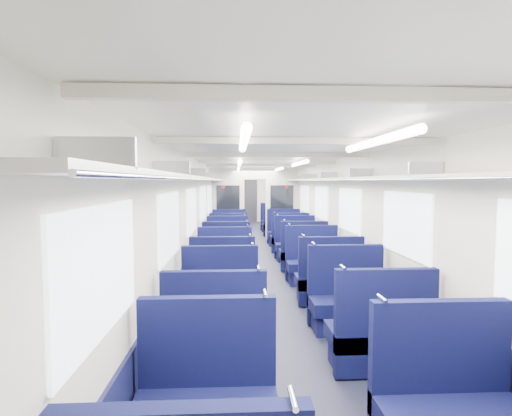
{
  "coord_description": "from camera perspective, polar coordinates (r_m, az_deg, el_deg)",
  "views": [
    {
      "loc": [
        -0.62,
        -9.74,
        1.93
      ],
      "look_at": [
        -0.03,
        1.87,
        1.14
      ],
      "focal_mm": 27.66,
      "sensor_mm": 36.0,
      "label": 1
    }
  ],
  "objects": [
    {
      "name": "end_door",
      "position": [
        18.72,
        -1.01,
        1.03
      ],
      "size": [
        0.75,
        0.06,
        2.0
      ],
      "primitive_type": "cube",
      "color": "black",
      "rests_on": "floor"
    },
    {
      "name": "ceiling_fittings",
      "position": [
        9.51,
        0.82,
        6.05
      ],
      "size": [
        2.7,
        16.06,
        0.11
      ],
      "color": "beige",
      "rests_on": "ceiling"
    },
    {
      "name": "seat_14",
      "position": [
        9.57,
        -4.16,
        -5.66
      ],
      "size": [
        1.0,
        0.55,
        1.12
      ],
      "color": "#0C0F3B",
      "rests_on": "floor"
    },
    {
      "name": "bulkhead",
      "position": [
        12.86,
        -0.15,
        0.77
      ],
      "size": [
        2.8,
        0.1,
        2.35
      ],
      "color": "beige",
      "rests_on": "floor"
    },
    {
      "name": "seat_4",
      "position": [
        4.13,
        -5.94,
        -18.68
      ],
      "size": [
        1.0,
        0.55,
        1.12
      ],
      "color": "#0C0F3B",
      "rests_on": "floor"
    },
    {
      "name": "seat_8",
      "position": [
        6.31,
        -4.82,
        -10.67
      ],
      "size": [
        1.0,
        0.55,
        1.12
      ],
      "color": "#0C0F3B",
      "rests_on": "floor"
    },
    {
      "name": "ceiling",
      "position": [
        9.77,
        0.72,
        6.35
      ],
      "size": [
        2.8,
        18.0,
        0.01
      ],
      "primitive_type": "cube",
      "color": "silver",
      "rests_on": "wall_left"
    },
    {
      "name": "luggage_rack_right",
      "position": [
        9.91,
        7.75,
        4.1
      ],
      "size": [
        0.36,
        17.4,
        0.18
      ],
      "color": "#B2B5BA",
      "rests_on": "wall_right"
    },
    {
      "name": "seat_13",
      "position": [
        8.64,
        6.83,
        -6.72
      ],
      "size": [
        1.0,
        0.55,
        1.12
      ],
      "color": "#0C0F3B",
      "rests_on": "floor"
    },
    {
      "name": "seat_5",
      "position": [
        4.38,
        17.46,
        -17.53
      ],
      "size": [
        1.0,
        0.55,
        1.12
      ],
      "color": "#0C0F3B",
      "rests_on": "floor"
    },
    {
      "name": "floor",
      "position": [
        9.95,
        0.71,
        -7.3
      ],
      "size": [
        2.8,
        18.0,
        0.01
      ],
      "primitive_type": "cube",
      "color": "black",
      "rests_on": "ground"
    },
    {
      "name": "wall_far",
      "position": [
        18.77,
        -1.02,
        1.58
      ],
      "size": [
        2.8,
        0.02,
        2.35
      ],
      "primitive_type": "cube",
      "color": "beige",
      "rests_on": "floor"
    },
    {
      "name": "seat_7",
      "position": [
        5.41,
        13.1,
        -13.25
      ],
      "size": [
        1.0,
        0.55,
        1.12
      ],
      "color": "#0C0F3B",
      "rests_on": "floor"
    },
    {
      "name": "dado_right",
      "position": [
        10.07,
        8.64,
        -5.18
      ],
      "size": [
        0.03,
        17.9,
        0.7
      ],
      "primitive_type": "cube",
      "color": "black",
      "rests_on": "floor"
    },
    {
      "name": "seat_23",
      "position": [
        15.27,
        2.55,
        -2.08
      ],
      "size": [
        1.0,
        0.55,
        1.12
      ],
      "color": "#0C0F3B",
      "rests_on": "floor"
    },
    {
      "name": "seat_20",
      "position": [
        13.88,
        -3.77,
        -2.69
      ],
      "size": [
        1.0,
        0.55,
        1.12
      ],
      "color": "#0C0F3B",
      "rests_on": "floor"
    },
    {
      "name": "dado_left",
      "position": [
        9.9,
        -7.35,
        -5.33
      ],
      "size": [
        0.03,
        17.9,
        0.7
      ],
      "primitive_type": "cube",
      "color": "black",
      "rests_on": "floor"
    },
    {
      "name": "seat_9",
      "position": [
        6.39,
        10.45,
        -10.54
      ],
      "size": [
        1.0,
        0.55,
        1.12
      ],
      "color": "#0C0F3B",
      "rests_on": "floor"
    },
    {
      "name": "seat_12",
      "position": [
        8.53,
        -4.31,
        -6.84
      ],
      "size": [
        1.0,
        0.55,
        1.12
      ],
      "color": "#0C0F3B",
      "rests_on": "floor"
    },
    {
      "name": "seat_17",
      "position": [
        10.77,
        4.87,
        -4.6
      ],
      "size": [
        1.0,
        0.55,
        1.12
      ],
      "color": "#0C0F3B",
      "rests_on": "floor"
    },
    {
      "name": "wall_left",
      "position": [
        9.8,
        -7.48,
        -0.56
      ],
      "size": [
        0.02,
        18.0,
        2.35
      ],
      "primitive_type": "cube",
      "color": "beige",
      "rests_on": "floor"
    },
    {
      "name": "seat_15",
      "position": [
        9.74,
        5.7,
        -5.5
      ],
      "size": [
        1.0,
        0.55,
        1.12
      ],
      "color": "#0C0F3B",
      "rests_on": "floor"
    },
    {
      "name": "seat_18",
      "position": [
        11.81,
        -3.92,
        -3.84
      ],
      "size": [
        1.0,
        0.55,
        1.12
      ],
      "color": "#0C0F3B",
      "rests_on": "floor"
    },
    {
      "name": "seat_3",
      "position": [
        3.32,
        26.03,
        -25.08
      ],
      "size": [
        1.0,
        0.55,
        1.12
      ],
      "color": "#0C0F3B",
      "rests_on": "floor"
    },
    {
      "name": "seat_6",
      "position": [
        5.24,
        -5.24,
        -13.74
      ],
      "size": [
        1.0,
        0.55,
        1.12
      ],
      "color": "#0C0F3B",
      "rests_on": "floor"
    },
    {
      "name": "windows",
      "position": [
        9.32,
        0.9,
        0.75
      ],
      "size": [
        2.78,
        15.6,
        0.75
      ],
      "color": "white",
      "rests_on": "wall_left"
    },
    {
      "name": "seat_21",
      "position": [
        13.94,
        3.07,
        -2.65
      ],
      "size": [
        1.0,
        0.55,
        1.12
      ],
      "color": "#0C0F3B",
      "rests_on": "floor"
    },
    {
      "name": "seat_16",
      "position": [
        10.69,
        -4.03,
        -4.66
      ],
      "size": [
        1.0,
        0.55,
        1.12
      ],
      "color": "#0C0F3B",
      "rests_on": "floor"
    },
    {
      "name": "wall_right",
      "position": [
        9.98,
        8.77,
        -0.5
      ],
      "size": [
        0.02,
        18.0,
        2.35
      ],
      "primitive_type": "cube",
      "color": "beige",
      "rests_on": "floor"
    },
    {
      "name": "seat_2",
      "position": [
        3.13,
        -7.14,
        -26.54
      ],
      "size": [
        1.0,
        0.55,
        1.12
      ],
      "color": "#0C0F3B",
      "rests_on": "floor"
    },
    {
      "name": "seat_11",
      "position": [
        7.62,
        8.19,
        -8.16
      ],
      "size": [
        1.0,
        0.55,
        1.12
      ],
      "color": "#0C0F3B",
      "rests_on": "floor"
    },
    {
      "name": "seat_10",
      "position": [
        7.3,
        -4.56,
        -8.68
      ],
      "size": [
        1.0,
        0.55,
        1.12
      ],
      "color": "#0C0F3B",
      "rests_on": "floor"
    },
    {
      "name": "luggage_rack_left",
      "position": [
        9.76,
        -6.42,
        4.12
      ],
      "size": [
        0.36,
        17.4,
        0.18
      ],
      "color": "#B2B5BA",
      "rests_on": "wall_left"
    },
    {
      "name": "seat_22",
      "position": [
        15.09,
        -3.7,
        -2.16
      ],
      "size": [
        1.0,
        0.55,
        1.12
      ],
      "color": "#0C0F3B",
      "rests_on": "floor"
    },
    {
      "name": "seat_19",
      "position": [
        11.98,
        4.07,
        -3.73
      ],
      "size": [
        1.0,
        0.55,
        1.12
      ],
      "color": "#0C0F3B",
      "rests_on": "floor"
    }
  ]
}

